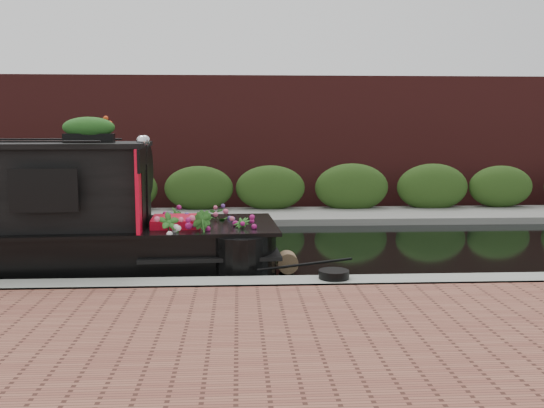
{
  "coord_description": "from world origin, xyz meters",
  "views": [
    {
      "loc": [
        1.15,
        -11.81,
        2.45
      ],
      "look_at": [
        1.77,
        -0.6,
        1.02
      ],
      "focal_mm": 40.0,
      "sensor_mm": 36.0,
      "label": 1
    }
  ],
  "objects": [
    {
      "name": "far_bank_path",
      "position": [
        0.0,
        4.2,
        0.0
      ],
      "size": [
        40.0,
        2.4,
        0.34
      ],
      "primitive_type": "cube",
      "color": "slate",
      "rests_on": "ground"
    },
    {
      "name": "ground",
      "position": [
        0.0,
        0.0,
        0.0
      ],
      "size": [
        80.0,
        80.0,
        0.0
      ],
      "primitive_type": "plane",
      "color": "black",
      "rests_on": "ground"
    },
    {
      "name": "near_bank_coping",
      "position": [
        0.0,
        -3.3,
        0.0
      ],
      "size": [
        40.0,
        0.6,
        0.5
      ],
      "primitive_type": "cube",
      "color": "gray",
      "rests_on": "ground"
    },
    {
      "name": "coiled_mooring_rope",
      "position": [
        2.53,
        -3.21,
        0.31
      ],
      "size": [
        0.45,
        0.45,
        0.12
      ],
      "primitive_type": "cylinder",
      "color": "black",
      "rests_on": "near_bank_coping"
    },
    {
      "name": "far_brick_wall",
      "position": [
        0.0,
        7.2,
        0.0
      ],
      "size": [
        40.0,
        1.0,
        8.0
      ],
      "primitive_type": "cube",
      "color": "#501C1B",
      "rests_on": "ground"
    },
    {
      "name": "rope_fender",
      "position": [
        1.96,
        -1.77,
        0.17
      ],
      "size": [
        0.35,
        0.35,
        0.35
      ],
      "primitive_type": "cylinder",
      "rotation": [
        1.57,
        0.0,
        0.0
      ],
      "color": "brown",
      "rests_on": "ground"
    },
    {
      "name": "far_hedge",
      "position": [
        0.0,
        5.1,
        0.0
      ],
      "size": [
        40.0,
        1.1,
        2.8
      ],
      "primitive_type": "cube",
      "color": "#284517",
      "rests_on": "ground"
    }
  ]
}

